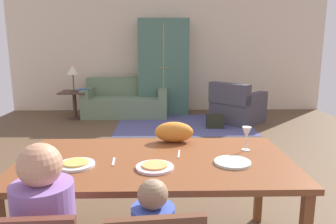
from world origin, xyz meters
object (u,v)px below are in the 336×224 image
at_px(plate_near_man, 76,165).
at_px(armchair, 237,107).
at_px(plate_near_woman, 232,162).
at_px(book_lower, 83,91).
at_px(table_lamp, 73,71).
at_px(book_upper, 84,90).
at_px(side_table, 75,101).
at_px(cat, 174,132).
at_px(handbag, 215,121).
at_px(dining_table, 155,168).
at_px(couch, 126,102).
at_px(plate_near_child, 155,167).
at_px(wine_glass, 247,134).
at_px(armoire, 164,67).

distance_m(plate_near_man, armchair, 4.84).
xyz_separation_m(plate_near_woman, book_lower, (-2.12, 4.71, -0.18)).
distance_m(table_lamp, book_upper, 0.45).
bearing_deg(side_table, cat, -65.37).
relative_size(plate_near_woman, handbag, 0.78).
xyz_separation_m(dining_table, couch, (-0.73, 4.91, -0.39)).
bearing_deg(dining_table, plate_near_man, -167.24).
xyz_separation_m(plate_near_child, book_upper, (-1.57, 4.78, -0.15)).
bearing_deg(wine_glass, handbag, 84.11).
relative_size(cat, book_lower, 1.45).
bearing_deg(armoire, plate_near_man, -96.88).
distance_m(wine_glass, couch, 4.98).
distance_m(plate_near_man, book_lower, 4.85).
relative_size(plate_near_man, side_table, 0.43).
height_order(plate_near_woman, couch, couch).
distance_m(dining_table, cat, 0.46).
bearing_deg(book_upper, plate_near_child, -71.78).
relative_size(plate_near_man, book_upper, 1.14).
bearing_deg(wine_glass, side_table, 119.07).
xyz_separation_m(plate_near_man, table_lamp, (-1.26, 4.77, 0.24)).
bearing_deg(plate_near_woman, plate_near_child, -171.42).
xyz_separation_m(cat, armoire, (-0.04, 4.74, 0.20)).
height_order(plate_near_man, handbag, plate_near_man).
relative_size(plate_near_child, book_upper, 1.14).
xyz_separation_m(plate_near_man, plate_near_woman, (1.06, 0.02, 0.00)).
bearing_deg(plate_near_child, plate_near_woman, 8.58).
bearing_deg(plate_near_woman, handbag, 82.13).
bearing_deg(book_upper, side_table, 166.15).
distance_m(armchair, table_lamp, 3.47).
xyz_separation_m(plate_near_man, book_upper, (-1.04, 4.72, -0.15)).
bearing_deg(wine_glass, plate_near_woman, -120.33).
distance_m(plate_near_man, handbag, 4.24).
distance_m(plate_near_woman, couch, 5.19).
relative_size(book_lower, handbag, 0.69).
height_order(table_lamp, book_lower, table_lamp).
distance_m(cat, armchair, 4.09).
height_order(couch, book_lower, couch).
height_order(plate_near_man, side_table, plate_near_man).
distance_m(wine_glass, book_upper, 4.98).
xyz_separation_m(wine_glass, cat, (-0.54, 0.23, -0.05)).
xyz_separation_m(side_table, table_lamp, (0.00, 0.00, 0.63)).
xyz_separation_m(side_table, handbag, (2.86, -0.90, -0.25)).
bearing_deg(table_lamp, dining_table, -68.93).
bearing_deg(dining_table, table_lamp, 111.07).
relative_size(wine_glass, couch, 0.10).
xyz_separation_m(table_lamp, handbag, (2.86, -0.90, -0.88)).
height_order(plate_near_child, side_table, plate_near_child).
bearing_deg(couch, plate_near_man, -87.68).
bearing_deg(side_table, handbag, -17.49).
height_order(wine_glass, armoire, armoire).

